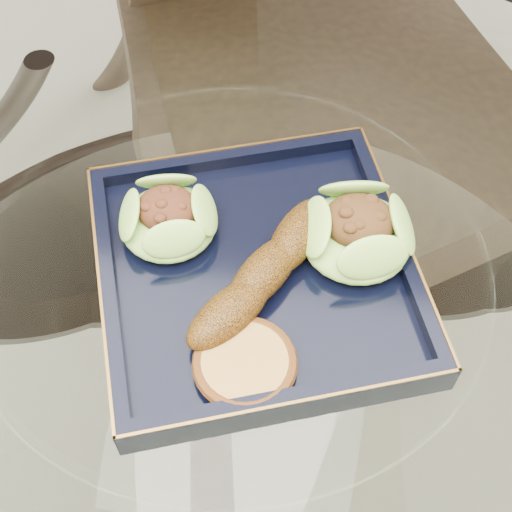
# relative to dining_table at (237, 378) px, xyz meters

# --- Properties ---
(dining_table) EXTENTS (1.13, 1.13, 0.77)m
(dining_table) POSITION_rel_dining_table_xyz_m (0.00, 0.00, 0.00)
(dining_table) COLOR white
(dining_table) RESTS_ON ground
(dining_chair) EXTENTS (0.51, 0.51, 0.89)m
(dining_chair) POSITION_rel_dining_table_xyz_m (-0.01, 0.46, -0.10)
(dining_chair) COLOR #311F10
(dining_chair) RESTS_ON ground
(navy_plate) EXTENTS (0.35, 0.35, 0.02)m
(navy_plate) POSITION_rel_dining_table_xyz_m (0.02, 0.02, 0.17)
(navy_plate) COLOR black
(navy_plate) RESTS_ON dining_table
(lettuce_wrap_left) EXTENTS (0.10, 0.10, 0.03)m
(lettuce_wrap_left) POSITION_rel_dining_table_xyz_m (-0.07, 0.05, 0.20)
(lettuce_wrap_left) COLOR #60972C
(lettuce_wrap_left) RESTS_ON navy_plate
(lettuce_wrap_right) EXTENTS (0.11, 0.11, 0.04)m
(lettuce_wrap_right) POSITION_rel_dining_table_xyz_m (0.10, 0.06, 0.20)
(lettuce_wrap_right) COLOR #69A12E
(lettuce_wrap_right) RESTS_ON navy_plate
(roasted_plantain) EXTENTS (0.11, 0.17, 0.03)m
(roasted_plantain) POSITION_rel_dining_table_xyz_m (0.03, 0.01, 0.20)
(roasted_plantain) COLOR #553108
(roasted_plantain) RESTS_ON navy_plate
(crumb_patty) EXTENTS (0.08, 0.08, 0.01)m
(crumb_patty) POSITION_rel_dining_table_xyz_m (0.02, -0.08, 0.19)
(crumb_patty) COLOR #BC883E
(crumb_patty) RESTS_ON navy_plate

